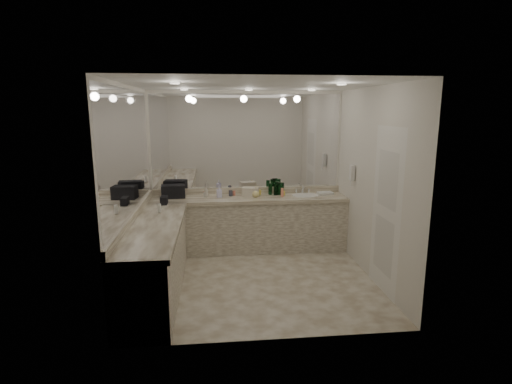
{
  "coord_description": "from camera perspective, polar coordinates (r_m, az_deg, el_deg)",
  "views": [
    {
      "loc": [
        -0.53,
        -5.14,
        2.3
      ],
      "look_at": [
        0.05,
        0.4,
        1.14
      ],
      "focal_mm": 28.0,
      "sensor_mm": 36.0,
      "label": 1
    }
  ],
  "objects": [
    {
      "name": "soap_bottle_b",
      "position": [
        6.48,
        -5.27,
        0.05
      ],
      "size": [
        0.09,
        0.09,
        0.19
      ],
      "primitive_type": "imported",
      "rotation": [
        0.0,
        0.0,
        0.04
      ],
      "color": "silver",
      "rests_on": "vanity_back_top"
    },
    {
      "name": "amenity_bottle_5",
      "position": [
        6.47,
        -0.66,
        -0.08
      ],
      "size": [
        0.06,
        0.06,
        0.15
      ],
      "primitive_type": "cylinder",
      "color": "silver",
      "rests_on": "vanity_back_top"
    },
    {
      "name": "amenity_bottle_6",
      "position": [
        6.51,
        3.76,
        -0.06
      ],
      "size": [
        0.05,
        0.05,
        0.14
      ],
      "primitive_type": "cylinder",
      "color": "#E57F66",
      "rests_on": "vanity_back_top"
    },
    {
      "name": "black_bag_spill",
      "position": [
        6.16,
        -12.99,
        -1.15
      ],
      "size": [
        0.1,
        0.21,
        0.12
      ],
      "primitive_type": "cube",
      "rotation": [
        0.0,
        0.0,
        -0.0
      ],
      "color": "black",
      "rests_on": "vanity_left_top"
    },
    {
      "name": "vanity_left_top",
      "position": [
        5.1,
        -14.34,
        -4.91
      ],
      "size": [
        0.64,
        2.42,
        0.06
      ],
      "primitive_type": "cube",
      "color": "beige",
      "rests_on": "vanity_left_base"
    },
    {
      "name": "green_bottle_2",
      "position": [
        6.67,
        3.75,
        0.48
      ],
      "size": [
        0.07,
        0.07,
        0.2
      ],
      "primitive_type": "cylinder",
      "color": "#0D441A",
      "rests_on": "vanity_back_top"
    },
    {
      "name": "ceiling",
      "position": [
        5.17,
        -0.07,
        15.07
      ],
      "size": [
        3.2,
        3.2,
        0.0
      ],
      "primitive_type": "plane",
      "color": "white",
      "rests_on": "floor"
    },
    {
      "name": "cream_cosmetic_case",
      "position": [
        6.52,
        -0.79,
        0.03
      ],
      "size": [
        0.29,
        0.22,
        0.15
      ],
      "primitive_type": "cube",
      "rotation": [
        0.0,
        0.0,
        -0.22
      ],
      "color": "beige",
      "rests_on": "vanity_back_top"
    },
    {
      "name": "vanity_back_top",
      "position": [
        6.51,
        -1.14,
        -0.96
      ],
      "size": [
        3.2,
        0.64,
        0.06
      ],
      "primitive_type": "cube",
      "color": "beige",
      "rests_on": "vanity_back_base"
    },
    {
      "name": "mirror_left",
      "position": [
        5.27,
        -17.59,
        5.48
      ],
      "size": [
        0.01,
        2.92,
        1.55
      ],
      "primitive_type": "cube",
      "color": "white",
      "rests_on": "wall_left"
    },
    {
      "name": "amenity_bottle_2",
      "position": [
        6.56,
        -3.64,
        -0.17
      ],
      "size": [
        0.06,
        0.06,
        0.1
      ],
      "primitive_type": "cylinder",
      "color": "#3F3F4C",
      "rests_on": "vanity_back_top"
    },
    {
      "name": "wall_phone",
      "position": [
        6.27,
        13.56,
        2.69
      ],
      "size": [
        0.06,
        0.1,
        0.24
      ],
      "primitive_type": "cube",
      "color": "white",
      "rests_on": "wall_right"
    },
    {
      "name": "soap_bottle_a",
      "position": [
        6.52,
        -7.14,
        0.07
      ],
      "size": [
        0.07,
        0.07,
        0.18
      ],
      "primitive_type": "imported",
      "rotation": [
        0.0,
        0.0,
        0.06
      ],
      "color": "beige",
      "rests_on": "vanity_back_top"
    },
    {
      "name": "black_toiletry_bag",
      "position": [
        6.57,
        -11.75,
        0.13
      ],
      "size": [
        0.4,
        0.27,
        0.21
      ],
      "primitive_type": "cube",
      "rotation": [
        0.0,
        0.0,
        0.1
      ],
      "color": "black",
      "rests_on": "vanity_back_top"
    },
    {
      "name": "wall_right",
      "position": [
        5.65,
        16.3,
        1.07
      ],
      "size": [
        0.02,
        3.0,
        2.6
      ],
      "primitive_type": "cube",
      "color": "silver",
      "rests_on": "floor"
    },
    {
      "name": "amenity_bottle_4",
      "position": [
        6.63,
        -3.15,
        -0.14
      ],
      "size": [
        0.05,
        0.05,
        0.08
      ],
      "primitive_type": "cylinder",
      "color": "#E57F66",
      "rests_on": "vanity_back_top"
    },
    {
      "name": "soap_bottle_c",
      "position": [
        6.46,
        -0.05,
        -0.05
      ],
      "size": [
        0.13,
        0.13,
        0.16
      ],
      "primitive_type": "imported",
      "rotation": [
        0.0,
        0.0,
        -0.01
      ],
      "color": "#EEDD8D",
      "rests_on": "vanity_back_top"
    },
    {
      "name": "wall_back",
      "position": [
        6.73,
        -1.38,
        3.19
      ],
      "size": [
        3.2,
        0.02,
        2.6
      ],
      "primitive_type": "cube",
      "color": "silver",
      "rests_on": "floor"
    },
    {
      "name": "backsplash_back",
      "position": [
        6.77,
        -1.35,
        0.23
      ],
      "size": [
        3.2,
        0.04,
        0.1
      ],
      "primitive_type": "cube",
      "color": "beige",
      "rests_on": "vanity_back_top"
    },
    {
      "name": "lotion_left",
      "position": [
        5.64,
        -13.65,
        -2.35
      ],
      "size": [
        0.05,
        0.05,
        0.12
      ],
      "primitive_type": "cylinder",
      "color": "white",
      "rests_on": "vanity_left_top"
    },
    {
      "name": "faucet",
      "position": [
        6.84,
        6.65,
        0.44
      ],
      "size": [
        0.24,
        0.16,
        0.14
      ],
      "primitive_type": "cube",
      "color": "silver",
      "rests_on": "vanity_back_top"
    },
    {
      "name": "amenity_bottle_0",
      "position": [
        6.66,
        0.47,
        -0.03
      ],
      "size": [
        0.06,
        0.06,
        0.08
      ],
      "primitive_type": "cylinder",
      "color": "#F2D84C",
      "rests_on": "vanity_back_top"
    },
    {
      "name": "backsplash_left",
      "position": [
        5.41,
        -16.97,
        -3.22
      ],
      "size": [
        0.04,
        3.0,
        0.1
      ],
      "primitive_type": "cube",
      "color": "beige",
      "rests_on": "vanity_left_top"
    },
    {
      "name": "hand_towel",
      "position": [
        6.78,
        9.86,
        -0.17
      ],
      "size": [
        0.27,
        0.2,
        0.04
      ],
      "primitive_type": "cube",
      "rotation": [
        0.0,
        0.0,
        0.13
      ],
      "color": "white",
      "rests_on": "vanity_back_top"
    },
    {
      "name": "green_bottle_3",
      "position": [
        6.65,
        3.29,
        0.5
      ],
      "size": [
        0.07,
        0.07,
        0.21
      ],
      "primitive_type": "cylinder",
      "color": "#0D441A",
      "rests_on": "vanity_back_top"
    },
    {
      "name": "green_bottle_1",
      "position": [
        6.67,
        2.05,
        0.45
      ],
      "size": [
        0.06,
        0.06,
        0.19
      ],
      "primitive_type": "cylinder",
      "color": "#0D441A",
      "rests_on": "vanity_back_top"
    },
    {
      "name": "door",
      "position": [
        5.25,
        18.05,
        -2.63
      ],
      "size": [
        0.02,
        0.82,
        2.1
      ],
      "primitive_type": "cube",
      "color": "white",
      "rests_on": "wall_right"
    },
    {
      "name": "green_bottle_0",
      "position": [
        6.63,
        2.83,
        0.4
      ],
      "size": [
        0.07,
        0.07,
        0.2
      ],
      "primitive_type": "cylinder",
      "color": "#0D441A",
      "rests_on": "vanity_back_top"
    },
    {
      "name": "vanity_left_base",
      "position": [
        5.25,
        -14.2,
        -9.63
      ],
      "size": [
        0.6,
        2.4,
        0.84
      ],
      "primitive_type": "cube",
      "color": "beige",
      "rests_on": "floor"
    },
    {
      "name": "amenity_bottle_1",
      "position": [
        6.57,
        -7.23,
        -0.36
      ],
      "size": [
        0.06,
        0.06,
        0.07
      ],
      "primitive_type": "cylinder",
      "color": "white",
      "rests_on": "vanity_back_top"
    },
    {
      "name": "green_bottle_4",
      "position": [
        6.68,
        3.0,
        0.57
      ],
      "size": [
        0.07,
        0.07,
        0.22
      ],
      "primitive_type": "cylinder",
      "color": "#0D441A",
      "rests_on": "vanity_back_top"
    },
    {
      "name": "floor",
      "position": [
        5.65,
        -0.07,
        -12.27
      ],
      "size": [
        3.2,
        3.2,
        0.0
      ],
      "primitive_type": "plane",
      "color": "beige",
      "rests_on": "ground"
    },
    {
      "name": "mirror_back",
      "position": [
        6.67,
        -1.39,
        7.21
      ],
      "size": [
        3.12,
        0.01,
        1.55
      ],
      "primitive_type": "cube",
      "color": "white",
      "rests_on": "wall_back"
    },
    {
      "name": "amenity_bottle_3",
      "position": [
        6.64,
        3.91,
        -0.14
      ],
      "size": [
        0.06,
        0.06,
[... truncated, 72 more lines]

